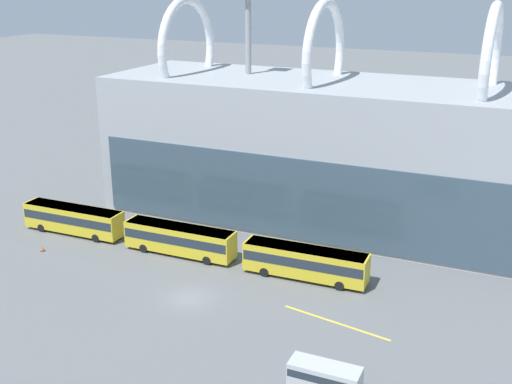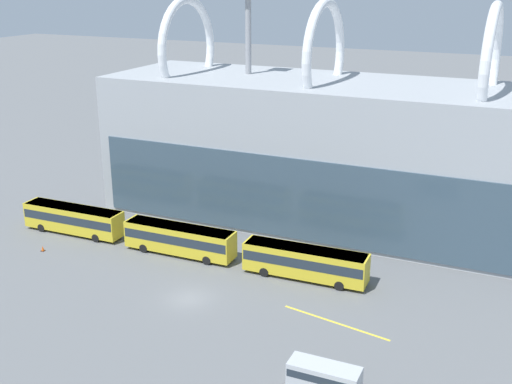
{
  "view_description": "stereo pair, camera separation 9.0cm",
  "coord_description": "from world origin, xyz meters",
  "px_view_note": "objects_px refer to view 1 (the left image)",
  "views": [
    {
      "loc": [
        29.12,
        -48.51,
        30.32
      ],
      "look_at": [
        -2.45,
        21.62,
        4.0
      ],
      "focal_mm": 45.0,
      "sensor_mm": 36.0,
      "label": 1
    },
    {
      "loc": [
        29.2,
        -48.47,
        30.32
      ],
      "look_at": [
        -2.45,
        21.62,
        4.0
      ],
      "focal_mm": 45.0,
      "sensor_mm": 36.0,
      "label": 2
    }
  ],
  "objects_px": {
    "airliner_at_gate_near": "(259,142)",
    "floodlight_mast": "(248,79)",
    "traffic_cone_0": "(43,249)",
    "shuttle_bus_2": "(305,261)",
    "shuttle_bus_1": "(180,238)",
    "shuttle_bus_0": "(74,218)",
    "service_van_foreground": "(325,377)"
  },
  "relations": [
    {
      "from": "airliner_at_gate_near",
      "to": "floodlight_mast",
      "type": "distance_m",
      "value": 18.51
    },
    {
      "from": "floodlight_mast",
      "to": "traffic_cone_0",
      "type": "xyz_separation_m",
      "value": [
        -14.62,
        -24.9,
        -16.83
      ]
    },
    {
      "from": "shuttle_bus_2",
      "to": "airliner_at_gate_near",
      "type": "bearing_deg",
      "value": 119.65
    },
    {
      "from": "traffic_cone_0",
      "to": "shuttle_bus_1",
      "type": "bearing_deg",
      "value": 21.1
    },
    {
      "from": "shuttle_bus_0",
      "to": "floodlight_mast",
      "type": "height_order",
      "value": "floodlight_mast"
    },
    {
      "from": "airliner_at_gate_near",
      "to": "service_van_foreground",
      "type": "xyz_separation_m",
      "value": [
        27.74,
        -49.92,
        -3.68
      ]
    },
    {
      "from": "service_van_foreground",
      "to": "shuttle_bus_1",
      "type": "bearing_deg",
      "value": -37.54
    },
    {
      "from": "airliner_at_gate_near",
      "to": "service_van_foreground",
      "type": "height_order",
      "value": "airliner_at_gate_near"
    },
    {
      "from": "shuttle_bus_1",
      "to": "floodlight_mast",
      "type": "height_order",
      "value": "floodlight_mast"
    },
    {
      "from": "traffic_cone_0",
      "to": "floodlight_mast",
      "type": "bearing_deg",
      "value": 59.58
    },
    {
      "from": "shuttle_bus_2",
      "to": "service_van_foreground",
      "type": "distance_m",
      "value": 19.33
    },
    {
      "from": "service_van_foreground",
      "to": "traffic_cone_0",
      "type": "xyz_separation_m",
      "value": [
        -37.9,
        11.72,
        -1.08
      ]
    },
    {
      "from": "floodlight_mast",
      "to": "shuttle_bus_0",
      "type": "bearing_deg",
      "value": -127.71
    },
    {
      "from": "service_van_foreground",
      "to": "floodlight_mast",
      "type": "distance_m",
      "value": 46.17
    },
    {
      "from": "airliner_at_gate_near",
      "to": "traffic_cone_0",
      "type": "bearing_deg",
      "value": 151.53
    },
    {
      "from": "airliner_at_gate_near",
      "to": "shuttle_bus_2",
      "type": "xyz_separation_m",
      "value": [
        19.74,
        -32.34,
        -3.09
      ]
    },
    {
      "from": "shuttle_bus_1",
      "to": "traffic_cone_0",
      "type": "bearing_deg",
      "value": -159.62
    },
    {
      "from": "shuttle_bus_2",
      "to": "traffic_cone_0",
      "type": "distance_m",
      "value": 30.52
    },
    {
      "from": "shuttle_bus_0",
      "to": "floodlight_mast",
      "type": "relative_size",
      "value": 0.46
    },
    {
      "from": "shuttle_bus_0",
      "to": "shuttle_bus_1",
      "type": "relative_size",
      "value": 1.0
    },
    {
      "from": "airliner_at_gate_near",
      "to": "floodlight_mast",
      "type": "bearing_deg",
      "value": -175.05
    },
    {
      "from": "traffic_cone_0",
      "to": "service_van_foreground",
      "type": "bearing_deg",
      "value": -17.18
    },
    {
      "from": "service_van_foreground",
      "to": "shuttle_bus_0",
      "type": "bearing_deg",
      "value": -25.1
    },
    {
      "from": "service_van_foreground",
      "to": "traffic_cone_0",
      "type": "bearing_deg",
      "value": -17.54
    },
    {
      "from": "floodlight_mast",
      "to": "traffic_cone_0",
      "type": "distance_m",
      "value": 33.42
    },
    {
      "from": "shuttle_bus_0",
      "to": "traffic_cone_0",
      "type": "bearing_deg",
      "value": -89.57
    },
    {
      "from": "airliner_at_gate_near",
      "to": "shuttle_bus_0",
      "type": "height_order",
      "value": "airliner_at_gate_near"
    },
    {
      "from": "airliner_at_gate_near",
      "to": "traffic_cone_0",
      "type": "distance_m",
      "value": 39.81
    },
    {
      "from": "service_van_foreground",
      "to": "floodlight_mast",
      "type": "relative_size",
      "value": 0.19
    },
    {
      "from": "shuttle_bus_1",
      "to": "shuttle_bus_2",
      "type": "bearing_deg",
      "value": -0.28
    },
    {
      "from": "airliner_at_gate_near",
      "to": "shuttle_bus_1",
      "type": "bearing_deg",
      "value": 174.71
    },
    {
      "from": "shuttle_bus_0",
      "to": "traffic_cone_0",
      "type": "relative_size",
      "value": 20.55
    }
  ]
}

